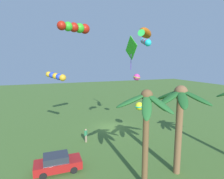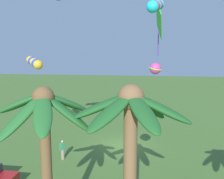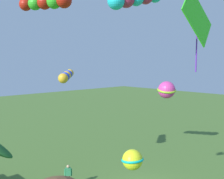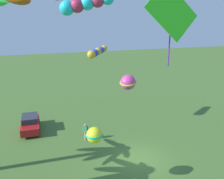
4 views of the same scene
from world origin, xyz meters
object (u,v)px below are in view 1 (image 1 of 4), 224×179
spectator_0 (86,135)px  palm_tree_2 (180,108)px  palm_tree_0 (146,113)px  parked_car_0 (58,163)px  kite_ball_4 (137,77)px  kite_fish_6 (145,33)px  kite_ball_3 (139,106)px  kite_tube_1 (56,76)px  kite_diamond_0 (131,49)px  kite_tube_5 (75,28)px  kite_tube_2 (146,42)px

spectator_0 → palm_tree_2: bearing=123.9°
palm_tree_0 → palm_tree_2: 3.40m
palm_tree_2 → parked_car_0: size_ratio=1.90×
palm_tree_0 → palm_tree_2: palm_tree_2 is taller
kite_ball_4 → kite_fish_6: 7.83m
spectator_0 → kite_ball_3: (-6.61, 0.66, 3.06)m
kite_tube_1 → kite_ball_3: 10.52m
kite_ball_4 → kite_fish_6: bearing=67.6°
kite_ball_3 → kite_ball_4: (-0.61, -1.92, 3.41)m
spectator_0 → kite_ball_4: size_ratio=1.15×
kite_diamond_0 → kite_tube_1: (10.39, 1.71, -3.48)m
kite_ball_3 → kite_tube_1: bearing=-15.2°
kite_diamond_0 → kite_ball_3: kite_diamond_0 is taller
parked_car_0 → kite_tube_5: bearing=-122.1°
parked_car_0 → kite_diamond_0: bearing=-142.5°
spectator_0 → parked_car_0: bearing=53.9°
palm_tree_2 → kite_tube_2: size_ratio=2.73×
kite_tube_2 → kite_ball_4: bearing=-95.1°
kite_ball_3 → kite_ball_4: kite_ball_4 is taller
kite_fish_6 → kite_tube_1: bearing=-40.1°
parked_car_0 → kite_tube_1: 9.69m
spectator_0 → kite_tube_2: size_ratio=0.58×
kite_fish_6 → palm_tree_0: bearing=62.0°
palm_tree_2 → kite_tube_2: (-1.19, -7.56, 5.95)m
palm_tree_0 → kite_diamond_0: 14.71m
kite_tube_1 → kite_tube_5: (-1.87, 2.71, 5.05)m
palm_tree_2 → kite_fish_6: (1.00, -4.10, 6.33)m
spectator_0 → palm_tree_0: bearing=105.1°
kite_diamond_0 → kite_ball_3: size_ratio=4.06×
kite_ball_4 → parked_car_0: bearing=29.6°
kite_tube_1 → kite_tube_5: size_ratio=0.67×
palm_tree_0 → palm_tree_2: (-3.38, -0.38, -0.04)m
spectator_0 → kite_tube_1: bearing=-33.8°
kite_tube_2 → kite_ball_4: kite_tube_2 is taller
palm_tree_2 → spectator_0: 11.48m
kite_ball_3 → kite_diamond_0: bearing=-102.0°
parked_car_0 → kite_tube_2: (-10.55, -3.75, 10.81)m
kite_tube_1 → kite_ball_4: size_ratio=1.69×
kite_tube_5 → kite_ball_3: bearing=-179.0°
palm_tree_0 → kite_ball_4: bearing=-114.9°
kite_tube_2 → kite_tube_5: 8.10m
palm_tree_2 → kite_fish_6: bearing=-76.4°
kite_tube_1 → kite_tube_2: bearing=163.0°
kite_tube_1 → parked_car_0: bearing=84.3°
kite_tube_1 → kite_tube_5: 6.03m
kite_tube_2 → palm_tree_2: bearing=81.0°
kite_ball_3 → kite_ball_4: 3.97m
palm_tree_2 → spectator_0: (5.81, -8.66, -4.80)m
spectator_0 → kite_tube_2: kite_tube_2 is taller
parked_car_0 → kite_ball_3: size_ratio=3.40×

